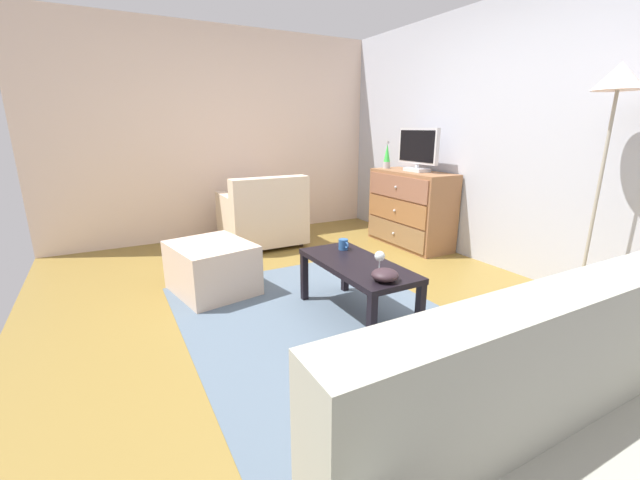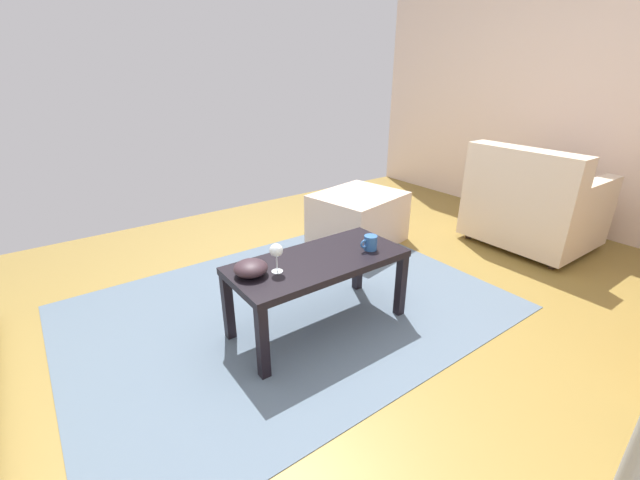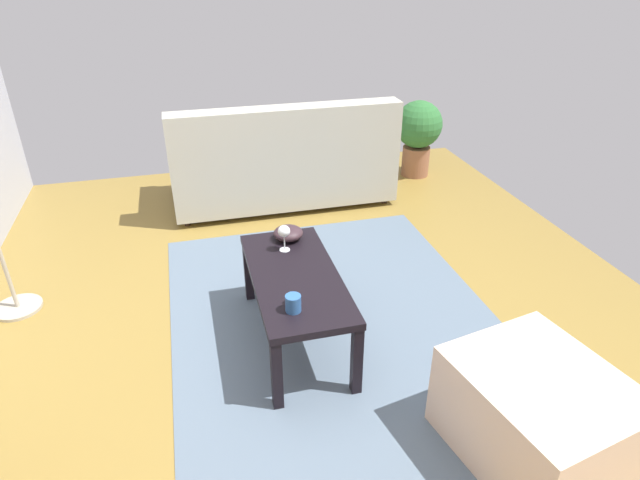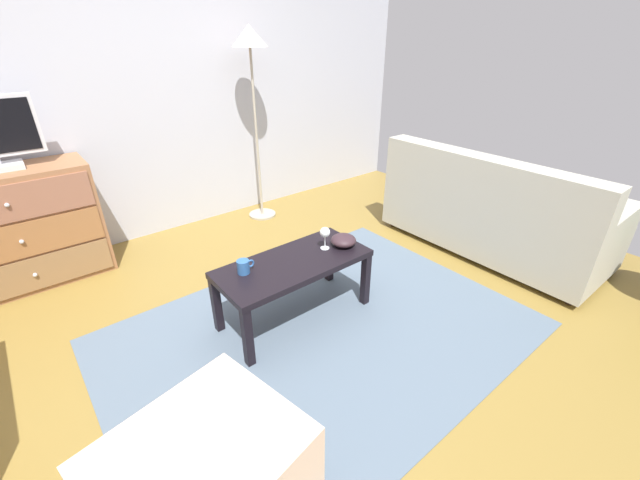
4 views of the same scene
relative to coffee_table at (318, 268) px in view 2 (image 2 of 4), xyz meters
name	(u,v)px [view 2 (image 2 of 4)]	position (x,y,z in m)	size (l,w,h in m)	color
ground_plane	(334,315)	(-0.17, -0.06, -0.40)	(5.94, 4.51, 0.05)	olive
wall_plain_left	(585,83)	(-2.90, -0.06, 0.90)	(0.12, 4.51, 2.56)	beige
area_rug	(290,307)	(0.03, -0.26, -0.37)	(2.60, 1.90, 0.01)	slate
coffee_table	(318,268)	(0.00, 0.00, 0.00)	(1.00, 0.45, 0.44)	black
wine_glass	(276,251)	(0.26, 0.00, 0.18)	(0.07, 0.07, 0.16)	silver
mug	(370,243)	(-0.31, 0.08, 0.10)	(0.11, 0.08, 0.08)	#2B5998
bowl_decorative	(251,268)	(0.39, -0.05, 0.10)	(0.17, 0.17, 0.08)	#322228
armchair	(532,206)	(-2.14, 0.08, -0.03)	(0.80, 0.90, 0.85)	#332319
ottoman	(358,218)	(-1.01, -0.82, -0.16)	(0.70, 0.60, 0.43)	beige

